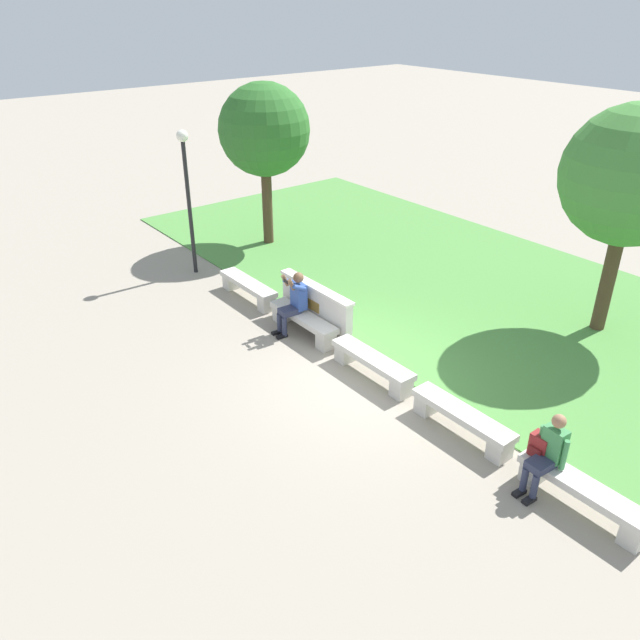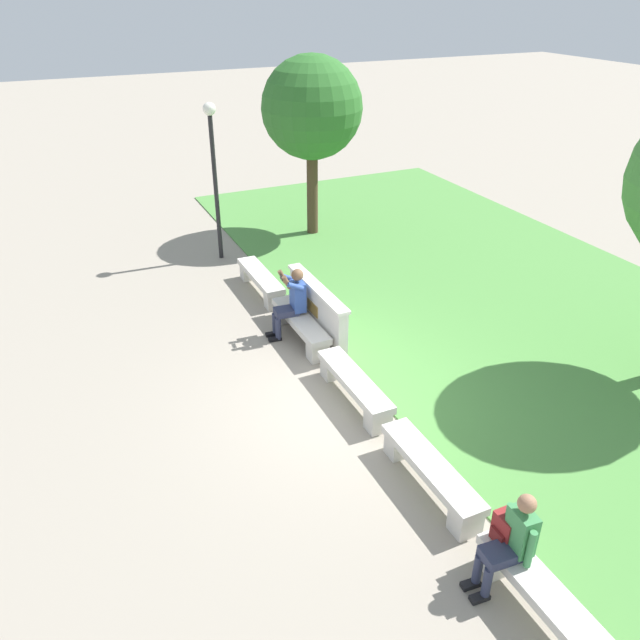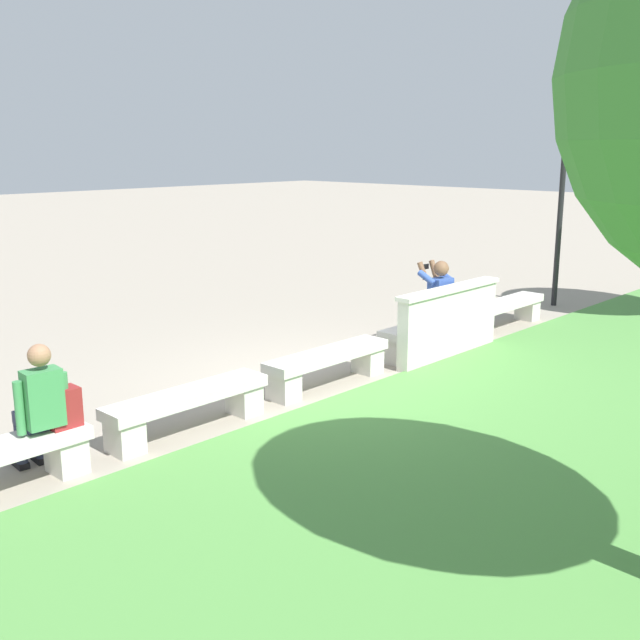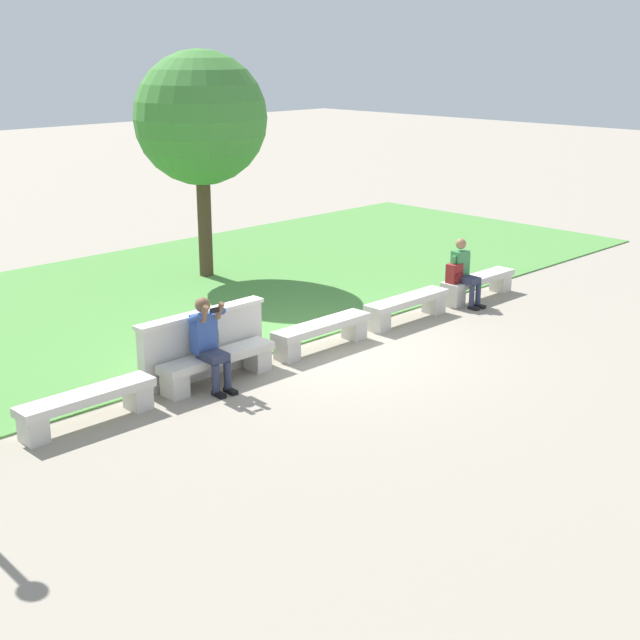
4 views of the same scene
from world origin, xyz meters
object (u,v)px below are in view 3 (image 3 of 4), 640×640
Objects in this scene: bench_near at (429,332)px; lamp_post at (563,178)px; bench_mid at (328,363)px; bench_main at (505,309)px; bench_far at (188,405)px; backpack at (63,408)px; person_distant at (39,406)px; person_photographer at (434,300)px.

lamp_post is at bearing -177.13° from bench_near.
bench_mid is (2.14, 0.00, 0.00)m from bench_near.
bench_main is 6.41m from bench_far.
bench_main is 7.79m from backpack.
person_distant is at bearing -24.51° from backpack.
bench_near is 4.41× the size of backpack.
person_photographer is at bearing -159.47° from bench_near.
bench_far is 4.41× the size of backpack.
person_distant reaches higher than backpack.
bench_mid is 0.53× the size of lamp_post.
bench_near is at bearing 179.35° from person_distant.
person_photographer is at bearing -178.11° from bench_mid.
bench_near is 1.43× the size of person_photographer.
person_photographer is at bearing -179.09° from backpack.
lamp_post reaches higher than backpack.
bench_mid is 1.00× the size of bench_far.
bench_far is (2.14, 0.00, 0.00)m from bench_mid.
person_distant is 0.35× the size of lamp_post.
bench_far is at bearing -179.37° from backpack.
person_distant is (1.56, -0.07, 0.37)m from bench_far.
backpack is at bearing 0.25° from bench_mid.
person_distant is (5.83, -0.07, 0.37)m from bench_near.
person_photographer is at bearing 1.94° from lamp_post.
bench_main is 4.27m from bench_mid.
lamp_post reaches higher than bench_far.
person_distant is 0.20m from backpack.
lamp_post is (-2.18, -0.22, 2.06)m from bench_main.
bench_far is 1.50× the size of person_distant.
bench_near is 5.84m from person_distant.
lamp_post reaches higher than bench_main.
backpack is at bearing 0.63° from bench_far.
backpack is at bearing 0.11° from bench_main.
bench_near is at bearing 0.00° from bench_main.
bench_mid is (4.27, 0.00, 0.00)m from bench_main.
lamp_post is (-8.59, -0.22, 2.06)m from bench_far.
bench_far is 1.60m from person_distant.
lamp_post is (-4.32, -0.22, 2.06)m from bench_near.
bench_main is at bearing 177.70° from person_photographer.
backpack is (7.79, 0.02, 0.33)m from bench_main.
bench_near is 1.50× the size of person_distant.
bench_mid is at bearing 178.97° from person_distant.
bench_near is at bearing 2.87° from lamp_post.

